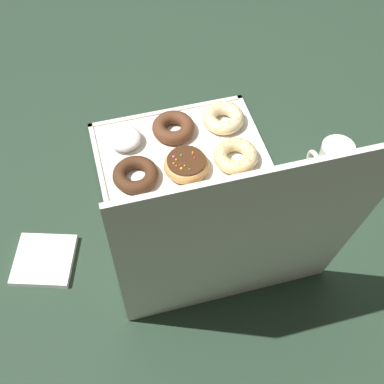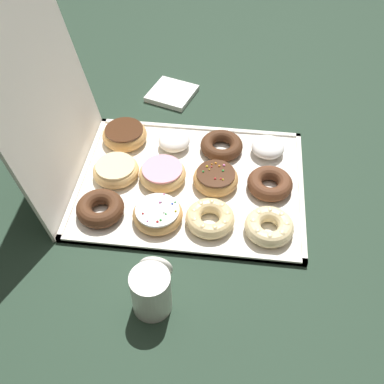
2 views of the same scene
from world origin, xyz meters
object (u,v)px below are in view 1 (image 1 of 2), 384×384
(cruller_donut_3, at_px, (236,156))
(coffee_mug, at_px, (333,161))
(powdered_filled_donut_2, at_px, (125,138))
(sprinkle_donut_4, at_px, (186,165))
(pink_frosted_donut_7, at_px, (202,207))
(glazed_ring_donut_10, at_px, (213,251))
(napkin_stack, at_px, (44,260))
(powdered_filled_donut_8, at_px, (146,215))
(cruller_donut_0, at_px, (223,118))
(chocolate_cake_ring_donut_1, at_px, (172,128))
(chocolate_cake_ring_donut_5, at_px, (136,175))
(chocolate_cake_ring_donut_9, at_px, (271,241))
(chocolate_frosted_donut_11, at_px, (156,267))
(sprinkle_donut_6, at_px, (252,193))
(donut_box, at_px, (193,190))

(cruller_donut_3, relative_size, coffee_mug, 1.09)
(powdered_filled_donut_2, height_order, sprinkle_donut_4, sprinkle_donut_4)
(pink_frosted_donut_7, distance_m, glazed_ring_donut_10, 0.12)
(napkin_stack, bearing_deg, powdered_filled_donut_2, -129.21)
(powdered_filled_donut_8, relative_size, napkin_stack, 0.66)
(cruller_donut_0, relative_size, sprinkle_donut_4, 1.00)
(powdered_filled_donut_8, distance_m, napkin_stack, 0.24)
(chocolate_cake_ring_donut_1, xyz_separation_m, chocolate_cake_ring_donut_5, (0.12, 0.13, -0.00))
(napkin_stack, bearing_deg, chocolate_cake_ring_donut_9, 169.21)
(sprinkle_donut_4, xyz_separation_m, chocolate_frosted_donut_11, (0.13, 0.26, 0.00))
(chocolate_cake_ring_donut_5, bearing_deg, sprinkle_donut_6, 153.34)
(sprinkle_donut_4, xyz_separation_m, pink_frosted_donut_7, (-0.00, 0.13, 0.00))
(powdered_filled_donut_2, relative_size, chocolate_cake_ring_donut_5, 0.77)
(chocolate_cake_ring_donut_5, bearing_deg, cruller_donut_3, 178.34)
(sprinkle_donut_6, distance_m, pink_frosted_donut_7, 0.13)
(chocolate_cake_ring_donut_5, relative_size, chocolate_frosted_donut_11, 0.94)
(sprinkle_donut_4, bearing_deg, donut_box, 91.57)
(sprinkle_donut_4, xyz_separation_m, chocolate_cake_ring_donut_5, (0.12, -0.01, -0.00))
(cruller_donut_0, distance_m, coffee_mug, 0.31)
(powdered_filled_donut_2, distance_m, napkin_stack, 0.37)
(sprinkle_donut_6, bearing_deg, coffee_mug, -173.27)
(cruller_donut_3, xyz_separation_m, coffee_mug, (-0.21, 0.09, 0.02))
(powdered_filled_donut_2, relative_size, cruller_donut_3, 0.76)
(cruller_donut_3, height_order, coffee_mug, coffee_mug)
(powdered_filled_donut_2, distance_m, pink_frosted_donut_7, 0.29)
(powdered_filled_donut_2, xyz_separation_m, sprinkle_donut_4, (-0.13, 0.13, 0.00))
(chocolate_frosted_donut_11, xyz_separation_m, napkin_stack, (0.23, -0.09, -0.02))
(cruller_donut_0, relative_size, sprinkle_donut_6, 0.96)
(powdered_filled_donut_2, bearing_deg, chocolate_cake_ring_donut_5, 91.86)
(cruller_donut_0, relative_size, chocolate_cake_ring_donut_5, 0.99)
(donut_box, height_order, cruller_donut_0, cruller_donut_0)
(cruller_donut_0, xyz_separation_m, powdered_filled_donut_2, (0.26, 0.01, 0.00))
(cruller_donut_3, bearing_deg, powdered_filled_donut_2, -26.59)
(sprinkle_donut_4, distance_m, sprinkle_donut_6, 0.18)
(cruller_donut_3, bearing_deg, pink_frosted_donut_7, 46.40)
(chocolate_cake_ring_donut_9, height_order, napkin_stack, chocolate_cake_ring_donut_9)
(napkin_stack, bearing_deg, chocolate_cake_ring_donut_5, -144.92)
(napkin_stack, bearing_deg, glazed_ring_donut_10, 166.56)
(chocolate_cake_ring_donut_5, xyz_separation_m, powdered_filled_donut_8, (-0.00, 0.13, 0.00))
(sprinkle_donut_6, relative_size, powdered_filled_donut_8, 1.39)
(cruller_donut_0, bearing_deg, napkin_stack, 30.48)
(cruller_donut_3, distance_m, powdered_filled_donut_8, 0.28)
(chocolate_cake_ring_donut_5, xyz_separation_m, napkin_stack, (0.24, 0.17, -0.02))
(donut_box, relative_size, powdered_filled_donut_2, 6.46)
(powdered_filled_donut_8, height_order, glazed_ring_donut_10, powdered_filled_donut_8)
(sprinkle_donut_6, distance_m, chocolate_cake_ring_donut_9, 0.13)
(powdered_filled_donut_2, xyz_separation_m, powdered_filled_donut_8, (-0.00, 0.25, 0.00))
(sprinkle_donut_4, xyz_separation_m, chocolate_cake_ring_donut_9, (-0.13, 0.26, -0.00))
(coffee_mug, bearing_deg, chocolate_frosted_donut_11, 18.61)
(cruller_donut_3, bearing_deg, chocolate_cake_ring_donut_5, -1.66)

